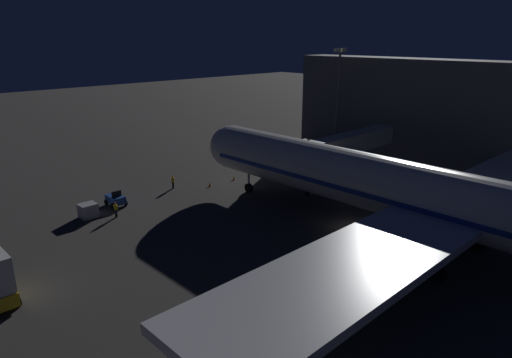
{
  "coord_description": "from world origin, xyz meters",
  "views": [
    {
      "loc": [
        39.04,
        25.09,
        19.78
      ],
      "look_at": [
        3.0,
        -12.34,
        3.5
      ],
      "focal_mm": 32.03,
      "sensor_mm": 36.0,
      "label": 1
    }
  ],
  "objects": [
    {
      "name": "ground_plane",
      "position": [
        0.0,
        0.0,
        0.0
      ],
      "size": [
        320.0,
        320.0,
        0.0
      ],
      "primitive_type": "plane",
      "color": "#383533"
    },
    {
      "name": "airliner_at_gate",
      "position": [
        -0.0,
        9.76,
        5.49
      ],
      "size": [
        57.75,
        66.52,
        19.51
      ],
      "color": "silver",
      "rests_on": "ground_plane"
    },
    {
      "name": "jet_bridge",
      "position": [
        -10.97,
        -10.5,
        5.61
      ],
      "size": [
        20.2,
        3.4,
        7.14
      ],
      "color": "#9E9E99",
      "rests_on": "ground_plane"
    },
    {
      "name": "apron_floodlight_mast",
      "position": [
        -25.5,
        -21.77,
        10.38
      ],
      "size": [
        2.9,
        0.5,
        17.88
      ],
      "color": "#59595E",
      "rests_on": "ground_plane"
    },
    {
      "name": "baggage_tug_lead",
      "position": [
        15.1,
        -24.49,
        0.78
      ],
      "size": [
        1.86,
        2.57,
        1.95
      ],
      "color": "#234C9E",
      "rests_on": "ground_plane"
    },
    {
      "name": "baggage_container_near_belt",
      "position": [
        19.19,
        -23.14,
        0.81
      ],
      "size": [
        1.88,
        1.67,
        1.62
      ],
      "primitive_type": "cube",
      "color": "#B7BABF",
      "rests_on": "ground_plane"
    },
    {
      "name": "ground_crew_marshaller_fwd",
      "position": [
        16.89,
        -20.96,
        0.98
      ],
      "size": [
        0.4,
        0.4,
        1.77
      ],
      "color": "black",
      "rests_on": "ground_plane"
    },
    {
      "name": "ground_crew_under_port_wing",
      "position": [
        6.27,
        -25.22,
        0.99
      ],
      "size": [
        0.4,
        0.4,
        1.79
      ],
      "color": "black",
      "rests_on": "ground_plane"
    },
    {
      "name": "traffic_cone_nose_port",
      "position": [
        -2.2,
        -22.34,
        0.28
      ],
      "size": [
        0.36,
        0.36,
        0.55
      ],
      "primitive_type": "cone",
      "color": "orange",
      "rests_on": "ground_plane"
    },
    {
      "name": "traffic_cone_nose_starboard",
      "position": [
        2.2,
        -22.34,
        0.28
      ],
      "size": [
        0.36,
        0.36,
        0.55
      ],
      "primitive_type": "cone",
      "color": "orange",
      "rests_on": "ground_plane"
    }
  ]
}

